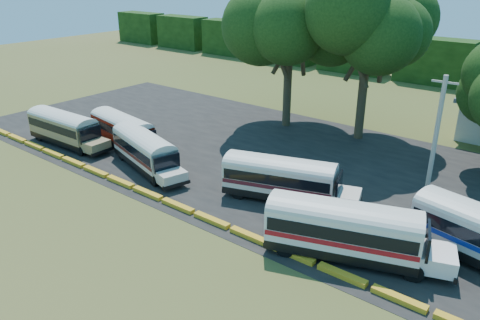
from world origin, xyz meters
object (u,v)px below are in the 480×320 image
Objects in this scene: bus_red at (123,129)px; bus_cream_west at (145,149)px; bus_beige at (64,126)px; tree_west at (290,11)px; bus_white_red at (346,228)px.

bus_red is 5.50m from bus_cream_west.
bus_cream_west reaches higher than bus_red.
bus_beige is 5.42m from bus_red.
bus_beige is at bearing -126.14° from tree_west.
bus_cream_west is (5.15, -1.94, -0.02)m from bus_red.
bus_beige is 22.95m from tree_west.
bus_red is 23.27m from bus_white_red.
bus_red is at bearing 29.85° from bus_beige.
bus_white_red is at bearing 11.66° from bus_cream_west.
bus_beige is 0.99× the size of bus_cream_west.
bus_beige is 27.64m from bus_white_red.
bus_cream_west is at bearing 3.41° from bus_beige.
bus_white_red reaches higher than bus_cream_west.
bus_red is at bearing 152.54° from bus_white_red.
bus_red is at bearing 175.37° from bus_cream_west.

